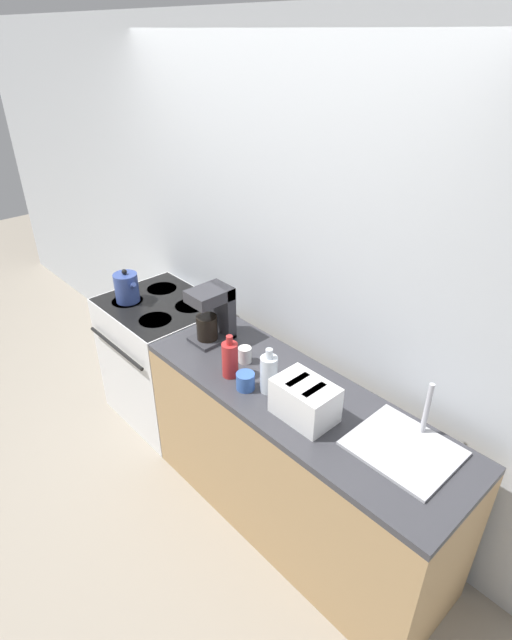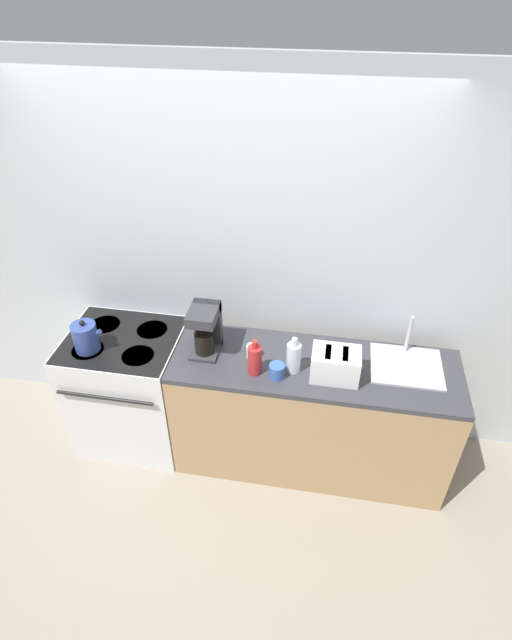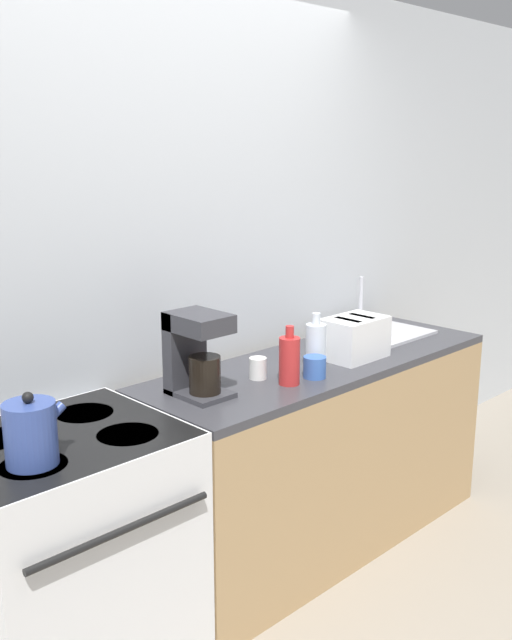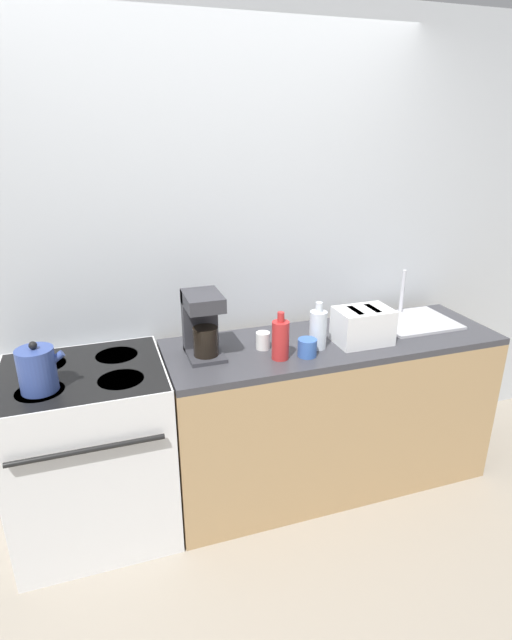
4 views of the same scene
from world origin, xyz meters
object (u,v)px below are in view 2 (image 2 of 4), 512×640
at_px(coffee_maker, 206,327).
at_px(bottle_clear, 294,357).
at_px(bottle_red, 255,359).
at_px(toaster, 335,364).
at_px(cup_blue, 277,371).
at_px(stove, 131,387).
at_px(kettle, 86,337).
at_px(cup_white, 252,351).

bearing_deg(coffee_maker, bottle_clear, -11.18).
height_order(coffee_maker, bottle_red, coffee_maker).
bearing_deg(toaster, cup_blue, -169.65).
distance_m(stove, bottle_clear, 1.29).
xyz_separation_m(stove, toaster, (1.42, -0.11, 0.54)).
distance_m(toaster, bottle_red, 0.49).
relative_size(kettle, bottle_red, 0.95).
relative_size(toaster, bottle_clear, 1.16).
bearing_deg(cup_blue, stove, 170.66).
bearing_deg(bottle_clear, stove, 175.01).
xyz_separation_m(kettle, bottle_clear, (1.33, 0.03, 0.00)).
relative_size(toaster, coffee_maker, 0.89).
relative_size(stove, cup_blue, 9.51).
bearing_deg(coffee_maker, cup_blue, -21.30).
bearing_deg(cup_blue, coffee_maker, 158.70).
distance_m(stove, coffee_maker, 0.85).
relative_size(stove, bottle_clear, 3.66).
xyz_separation_m(bottle_clear, bottle_red, (-0.23, -0.06, -0.00)).
bearing_deg(kettle, bottle_red, -1.60).
bearing_deg(kettle, bottle_clear, 1.22).
relative_size(coffee_maker, cup_white, 3.66).
bearing_deg(kettle, cup_white, 5.80).
relative_size(kettle, coffee_maker, 0.71).
height_order(stove, bottle_clear, bottle_clear).
height_order(toaster, bottle_red, bottle_red).
xyz_separation_m(coffee_maker, bottle_red, (0.35, -0.17, -0.07)).
distance_m(stove, kettle, 0.58).
xyz_separation_m(stove, cup_blue, (1.08, -0.18, 0.49)).
distance_m(toaster, cup_white, 0.54).
height_order(cup_blue, cup_white, same).
relative_size(kettle, cup_blue, 2.42).
height_order(stove, kettle, kettle).
height_order(coffee_maker, cup_white, coffee_maker).
bearing_deg(bottle_clear, bottle_red, -165.51).
bearing_deg(coffee_maker, kettle, -169.36).
bearing_deg(toaster, kettle, -179.41).
xyz_separation_m(cup_blue, cup_white, (-0.18, 0.15, -0.00)).
height_order(coffee_maker, bottle_clear, coffee_maker).
bearing_deg(coffee_maker, bottle_red, -26.51).
height_order(bottle_red, cup_blue, bottle_red).
relative_size(cup_blue, cup_white, 1.07).
xyz_separation_m(kettle, coffee_maker, (0.76, 0.14, 0.07)).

